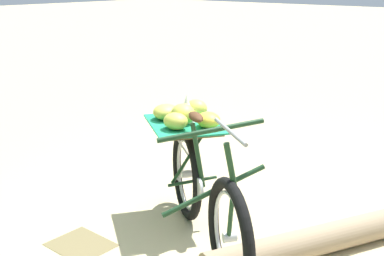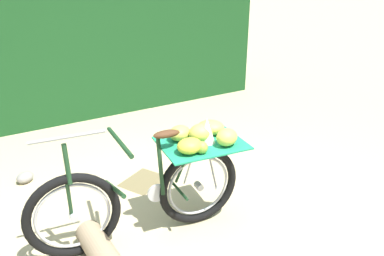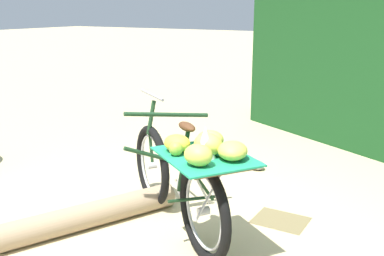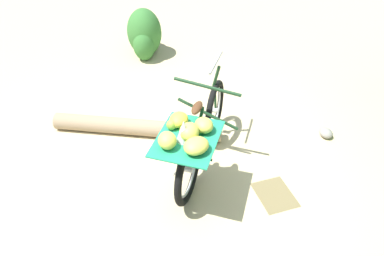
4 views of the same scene
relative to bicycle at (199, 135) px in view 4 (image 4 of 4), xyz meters
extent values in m
plane|color=#C6B284|center=(-0.02, -0.17, -0.51)|extent=(60.00, 60.00, 0.00)
torus|color=black|center=(-0.56, 0.39, -0.15)|extent=(0.64, 0.47, 0.73)
torus|color=#B7B7BC|center=(-0.56, 0.39, -0.15)|extent=(0.48, 0.34, 0.57)
cylinder|color=#B7B7BC|center=(-0.56, 0.39, -0.15)|extent=(0.09, 0.10, 0.06)
torus|color=black|center=(0.30, -0.21, -0.15)|extent=(0.64, 0.47, 0.73)
torus|color=#B7B7BC|center=(0.30, -0.21, -0.15)|extent=(0.48, 0.34, 0.57)
cylinder|color=#B7B7BC|center=(0.30, -0.21, -0.15)|extent=(0.09, 0.10, 0.06)
cylinder|color=#19381E|center=(-0.30, 0.21, 0.02)|extent=(0.43, 0.60, 0.30)
cylinder|color=#19381E|center=(-0.24, 0.17, 0.41)|extent=(0.43, 0.61, 0.11)
cylinder|color=#19381E|center=(0.02, -0.01, 0.12)|extent=(0.09, 0.11, 0.49)
cylinder|color=#19381E|center=(0.14, -0.10, -0.13)|extent=(0.24, 0.33, 0.05)
cylinder|color=#19381E|center=(0.18, -0.12, 0.08)|extent=(0.20, 0.28, 0.47)
cylinder|color=#19381E|center=(-0.57, 0.40, 0.00)|extent=(0.05, 0.06, 0.30)
cylinder|color=#19381E|center=(-0.56, 0.39, 0.30)|extent=(0.08, 0.10, 0.30)
cylinder|color=gray|center=(-0.53, 0.37, 0.51)|extent=(0.44, 0.32, 0.02)
ellipsoid|color=#4C2D19|center=(0.07, -0.05, 0.40)|extent=(0.23, 0.20, 0.06)
cylinder|color=#B7B7BC|center=(-0.01, 0.01, -0.12)|extent=(0.14, 0.11, 0.16)
cylinder|color=#B7B7BC|center=(0.22, -0.15, 0.04)|extent=(0.13, 0.18, 0.39)
cylinder|color=#B7B7BC|center=(0.39, -0.27, 0.04)|extent=(0.15, 0.21, 0.39)
cube|color=brown|center=(0.32, -0.22, 0.24)|extent=(0.74, 0.70, 0.02)
cube|color=#1E8C60|center=(0.32, -0.22, 0.26)|extent=(0.87, 0.83, 0.01)
ellipsoid|color=#CCC64C|center=(0.33, -0.21, 0.34)|extent=(0.26, 0.24, 0.15)
ellipsoid|color=#CCC64C|center=(0.38, -0.42, 0.34)|extent=(0.20, 0.18, 0.14)
ellipsoid|color=#CCC64C|center=(0.26, -0.04, 0.33)|extent=(0.20, 0.17, 0.13)
ellipsoid|color=yellow|center=(0.10, -0.24, 0.33)|extent=(0.26, 0.25, 0.12)
ellipsoid|color=#CCC64C|center=(0.51, -0.20, 0.33)|extent=(0.28, 0.29, 0.12)
sphere|color=#8CAD38|center=(0.15, -0.32, 0.31)|extent=(0.10, 0.10, 0.10)
cone|color=white|center=(0.34, -0.26, 0.37)|extent=(0.19, 0.19, 0.22)
cylinder|color=#9E8466|center=(-0.86, -0.52, -0.41)|extent=(1.08, 2.00, 0.21)
ellipsoid|color=#387533|center=(-3.04, 0.05, -0.11)|extent=(0.65, 0.58, 0.81)
ellipsoid|color=#387533|center=(-3.26, 0.10, -0.23)|extent=(0.44, 0.40, 0.56)
ellipsoid|color=#387533|center=(-2.84, -0.01, -0.25)|extent=(0.40, 0.36, 0.52)
cylinder|color=#4C3823|center=(-3.04, 0.05, -0.43)|extent=(0.06, 0.06, 0.16)
ellipsoid|color=gray|center=(-0.09, 1.71, -0.46)|extent=(0.18, 0.15, 0.11)
cube|color=olive|center=(0.58, 0.64, -0.51)|extent=(0.44, 0.36, 0.01)
camera|label=1|loc=(-2.16, 2.62, 1.35)|focal=47.40mm
camera|label=2|loc=(-2.09, -1.59, 1.58)|focal=34.87mm
camera|label=3|loc=(1.72, -2.79, 1.23)|focal=42.81mm
camera|label=4|loc=(2.63, -0.92, 2.26)|focal=32.67mm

